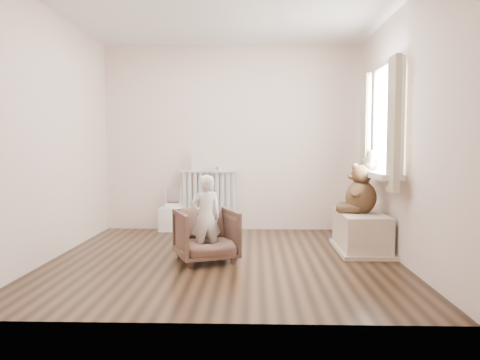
{
  "coord_description": "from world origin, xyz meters",
  "views": [
    {
      "loc": [
        0.31,
        -4.82,
        1.17
      ],
      "look_at": [
        0.15,
        0.45,
        0.8
      ],
      "focal_mm": 35.0,
      "sensor_mm": 36.0,
      "label": 1
    }
  ],
  "objects_px": {
    "toy_bench": "(361,233)",
    "child": "(206,218)",
    "radiator": "(209,203)",
    "armchair": "(206,235)",
    "toy_vanity": "(173,211)",
    "plush_cat": "(369,162)",
    "teddy_bear": "(361,192)"
  },
  "relations": [
    {
      "from": "armchair",
      "to": "teddy_bear",
      "type": "xyz_separation_m",
      "value": [
        1.69,
        0.54,
        0.4
      ]
    },
    {
      "from": "radiator",
      "to": "child",
      "type": "relative_size",
      "value": 0.98
    },
    {
      "from": "radiator",
      "to": "toy_vanity",
      "type": "distance_m",
      "value": 0.52
    },
    {
      "from": "plush_cat",
      "to": "teddy_bear",
      "type": "bearing_deg",
      "value": -123.48
    },
    {
      "from": "radiator",
      "to": "armchair",
      "type": "xyz_separation_m",
      "value": [
        0.15,
        -1.78,
        -0.12
      ]
    },
    {
      "from": "radiator",
      "to": "toy_vanity",
      "type": "relative_size",
      "value": 1.44
    },
    {
      "from": "radiator",
      "to": "toy_bench",
      "type": "distance_m",
      "value": 2.24
    },
    {
      "from": "armchair",
      "to": "plush_cat",
      "type": "xyz_separation_m",
      "value": [
        1.84,
        0.8,
        0.73
      ]
    },
    {
      "from": "toy_bench",
      "to": "child",
      "type": "bearing_deg",
      "value": -161.05
    },
    {
      "from": "armchair",
      "to": "teddy_bear",
      "type": "relative_size",
      "value": 1.08
    },
    {
      "from": "armchair",
      "to": "toy_vanity",
      "type": "bearing_deg",
      "value": 88.31
    },
    {
      "from": "child",
      "to": "teddy_bear",
      "type": "distance_m",
      "value": 1.8
    },
    {
      "from": "radiator",
      "to": "teddy_bear",
      "type": "relative_size",
      "value": 1.56
    },
    {
      "from": "toy_vanity",
      "to": "plush_cat",
      "type": "bearing_deg",
      "value": -20.89
    },
    {
      "from": "child",
      "to": "teddy_bear",
      "type": "relative_size",
      "value": 1.59
    },
    {
      "from": "teddy_bear",
      "to": "child",
      "type": "bearing_deg",
      "value": -146.32
    },
    {
      "from": "child",
      "to": "armchair",
      "type": "bearing_deg",
      "value": -112.02
    },
    {
      "from": "toy_vanity",
      "to": "armchair",
      "type": "xyz_separation_m",
      "value": [
        0.65,
        -1.75,
        -0.01
      ]
    },
    {
      "from": "radiator",
      "to": "plush_cat",
      "type": "distance_m",
      "value": 2.3
    },
    {
      "from": "radiator",
      "to": "armchair",
      "type": "relative_size",
      "value": 1.44
    },
    {
      "from": "toy_bench",
      "to": "teddy_bear",
      "type": "relative_size",
      "value": 1.68
    },
    {
      "from": "teddy_bear",
      "to": "plush_cat",
      "type": "relative_size",
      "value": 1.91
    },
    {
      "from": "teddy_bear",
      "to": "plush_cat",
      "type": "bearing_deg",
      "value": 75.22
    },
    {
      "from": "radiator",
      "to": "toy_vanity",
      "type": "xyz_separation_m",
      "value": [
        -0.5,
        -0.03,
        -0.11
      ]
    },
    {
      "from": "child",
      "to": "radiator",
      "type": "bearing_deg",
      "value": -107.45
    },
    {
      "from": "toy_bench",
      "to": "plush_cat",
      "type": "bearing_deg",
      "value": 62.2
    },
    {
      "from": "armchair",
      "to": "child",
      "type": "xyz_separation_m",
      "value": [
        0.0,
        -0.05,
        0.19
      ]
    },
    {
      "from": "toy_vanity",
      "to": "armchair",
      "type": "relative_size",
      "value": 1.0
    },
    {
      "from": "radiator",
      "to": "plush_cat",
      "type": "relative_size",
      "value": 2.97
    },
    {
      "from": "plush_cat",
      "to": "armchair",
      "type": "bearing_deg",
      "value": -160.65
    },
    {
      "from": "toy_vanity",
      "to": "toy_bench",
      "type": "height_order",
      "value": "toy_vanity"
    },
    {
      "from": "armchair",
      "to": "child",
      "type": "distance_m",
      "value": 0.19
    }
  ]
}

